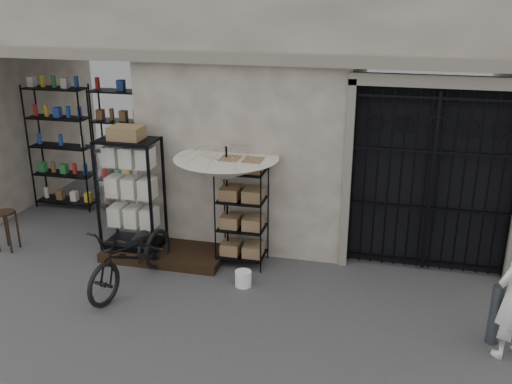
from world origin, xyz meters
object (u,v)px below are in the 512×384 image
(wire_rack, at_px, (242,216))
(white_bucket, at_px, (243,278))
(market_umbrella, at_px, (226,163))
(wooden_stool, at_px, (7,230))
(display_cabinet, at_px, (132,200))
(steel_bollard, at_px, (495,315))
(shopkeeper, at_px, (506,354))
(bicycle, at_px, (135,285))

(wire_rack, height_order, white_bucket, wire_rack)
(market_umbrella, relative_size, wooden_stool, 3.35)
(display_cabinet, xyz_separation_m, wire_rack, (1.84, 0.11, -0.16))
(steel_bollard, xyz_separation_m, shopkeeper, (0.15, -0.22, -0.40))
(display_cabinet, distance_m, bicycle, 1.47)
(display_cabinet, distance_m, white_bucket, 2.30)
(wire_rack, distance_m, shopkeeper, 4.20)
(white_bucket, distance_m, shopkeeper, 3.69)
(display_cabinet, height_order, shopkeeper, display_cabinet)
(display_cabinet, bearing_deg, shopkeeper, -29.56)
(steel_bollard, bearing_deg, wire_rack, 159.10)
(wire_rack, relative_size, wooden_stool, 2.40)
(bicycle, xyz_separation_m, shopkeeper, (5.18, -0.50, 0.00))
(display_cabinet, distance_m, steel_bollard, 5.65)
(white_bucket, distance_m, bicycle, 1.65)
(bicycle, bearing_deg, market_umbrella, 56.88)
(market_umbrella, bearing_deg, wooden_stool, -172.68)
(wire_rack, bearing_deg, wooden_stool, -164.10)
(market_umbrella, xyz_separation_m, white_bucket, (0.46, -0.75, -1.56))
(white_bucket, bearing_deg, wire_rack, 106.13)
(market_umbrella, bearing_deg, white_bucket, -58.55)
(market_umbrella, xyz_separation_m, bicycle, (-1.14, -1.14, -1.68))
(display_cabinet, relative_size, wooden_stool, 2.86)
(market_umbrella, bearing_deg, wire_rack, -6.37)
(bicycle, height_order, shopkeeper, bicycle)
(white_bucket, relative_size, shopkeeper, 0.15)
(wire_rack, bearing_deg, shopkeeper, -13.59)
(wire_rack, distance_m, market_umbrella, 0.90)
(bicycle, bearing_deg, display_cabinet, 125.93)
(display_cabinet, relative_size, white_bucket, 8.08)
(display_cabinet, bearing_deg, wire_rack, -11.19)
(shopkeeper, bearing_deg, market_umbrella, -56.63)
(display_cabinet, distance_m, shopkeeper, 5.91)
(shopkeeper, bearing_deg, white_bucket, -48.48)
(market_umbrella, distance_m, shopkeeper, 4.68)
(wire_rack, relative_size, steel_bollard, 2.08)
(white_bucket, height_order, wooden_stool, wooden_stool)
(wire_rack, xyz_separation_m, wooden_stool, (-4.02, -0.46, -0.45))
(display_cabinet, relative_size, steel_bollard, 2.48)
(wire_rack, distance_m, white_bucket, 1.03)
(bicycle, bearing_deg, wire_rack, 50.52)
(wooden_stool, distance_m, steel_bollard, 7.72)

